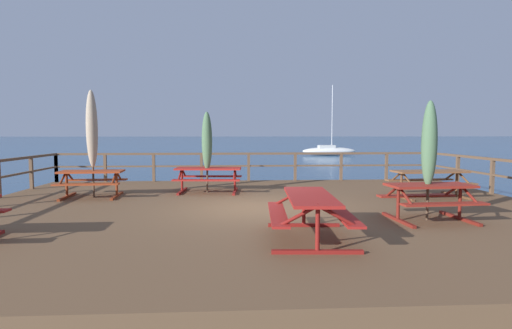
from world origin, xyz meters
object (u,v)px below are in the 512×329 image
(patio_umbrella_short_back, at_px, (207,141))
(picnic_table_front_right, at_px, (429,178))
(patio_umbrella_tall_front, at_px, (92,129))
(picnic_table_mid_centre, at_px, (208,174))
(sailboat_distant, at_px, (329,151))
(picnic_table_mid_left, at_px, (430,194))
(patio_umbrella_tall_mid_left, at_px, (429,144))
(picnic_table_front_left, at_px, (92,178))
(picnic_table_back_left, at_px, (310,206))

(patio_umbrella_short_back, bearing_deg, picnic_table_front_right, -11.36)
(patio_umbrella_tall_front, bearing_deg, patio_umbrella_short_back, 12.81)
(picnic_table_mid_centre, bearing_deg, sailboat_distant, 70.38)
(patio_umbrella_short_back, relative_size, sailboat_distant, 0.32)
(picnic_table_mid_centre, bearing_deg, picnic_table_mid_left, -42.24)
(patio_umbrella_tall_mid_left, distance_m, patio_umbrella_tall_front, 8.86)
(picnic_table_mid_centre, height_order, patio_umbrella_tall_front, patio_umbrella_tall_front)
(picnic_table_front_right, bearing_deg, picnic_table_front_left, 176.76)
(sailboat_distant, bearing_deg, picnic_table_front_right, -98.65)
(picnic_table_front_left, relative_size, sailboat_distant, 0.24)
(picnic_table_mid_left, xyz_separation_m, patio_umbrella_short_back, (-4.91, 4.36, 1.03))
(patio_umbrella_tall_mid_left, bearing_deg, patio_umbrella_short_back, 138.65)
(picnic_table_mid_centre, relative_size, picnic_table_front_right, 0.97)
(picnic_table_mid_centre, distance_m, picnic_table_front_right, 6.53)
(picnic_table_mid_left, distance_m, picnic_table_back_left, 3.10)
(picnic_table_back_left, distance_m, patio_umbrella_tall_front, 7.40)
(picnic_table_mid_left, height_order, picnic_table_back_left, same)
(picnic_table_front_left, distance_m, patio_umbrella_short_back, 3.49)
(picnic_table_front_right, relative_size, patio_umbrella_short_back, 0.87)
(picnic_table_back_left, xyz_separation_m, patio_umbrella_tall_front, (-5.32, 4.96, 1.38))
(picnic_table_mid_left, bearing_deg, picnic_table_front_left, 156.11)
(picnic_table_mid_left, bearing_deg, patio_umbrella_short_back, 138.41)
(picnic_table_back_left, distance_m, patio_umbrella_short_back, 6.16)
(picnic_table_mid_centre, xyz_separation_m, patio_umbrella_short_back, (-0.03, -0.07, 1.02))
(picnic_table_mid_centre, relative_size, picnic_table_back_left, 0.92)
(picnic_table_front_left, distance_m, picnic_table_back_left, 7.30)
(picnic_table_front_left, xyz_separation_m, sailboat_distant, (14.78, 33.09, -0.65))
(picnic_table_mid_centre, relative_size, patio_umbrella_short_back, 0.84)
(picnic_table_back_left, xyz_separation_m, patio_umbrella_short_back, (-2.11, 5.69, 1.02))
(picnic_table_front_left, relative_size, patio_umbrella_short_back, 0.73)
(picnic_table_mid_centre, relative_size, picnic_table_front_left, 1.16)
(picnic_table_mid_left, height_order, patio_umbrella_short_back, patio_umbrella_short_back)
(picnic_table_front_right, height_order, patio_umbrella_short_back, patio_umbrella_short_back)
(picnic_table_mid_left, distance_m, picnic_table_front_left, 8.92)
(patio_umbrella_tall_mid_left, xyz_separation_m, sailboat_distant, (6.65, 36.66, -1.70))
(picnic_table_front_right, xyz_separation_m, patio_umbrella_tall_front, (-9.62, 0.56, 1.38))
(picnic_table_front_right, distance_m, patio_umbrella_tall_mid_left, 3.53)
(picnic_table_front_left, xyz_separation_m, picnic_table_front_right, (9.66, -0.55, 0.01))
(patio_umbrella_short_back, bearing_deg, patio_umbrella_tall_mid_left, -41.35)
(sailboat_distant, bearing_deg, patio_umbrella_tall_mid_left, -100.28)
(patio_umbrella_short_back, height_order, sailboat_distant, sailboat_distant)
(picnic_table_mid_centre, height_order, picnic_table_front_right, same)
(picnic_table_front_left, bearing_deg, picnic_table_front_right, -3.24)
(picnic_table_front_left, bearing_deg, patio_umbrella_tall_front, 18.30)
(patio_umbrella_tall_mid_left, distance_m, sailboat_distant, 37.29)
(picnic_table_mid_left, bearing_deg, picnic_table_back_left, -154.46)
(picnic_table_mid_left, bearing_deg, picnic_table_mid_centre, 137.76)
(sailboat_distant, bearing_deg, picnic_table_front_left, -114.07)
(patio_umbrella_short_back, relative_size, patio_umbrella_tall_front, 0.82)
(picnic_table_front_right, bearing_deg, picnic_table_mid_left, -116.20)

